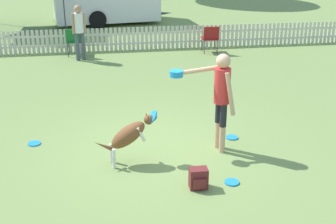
{
  "coord_description": "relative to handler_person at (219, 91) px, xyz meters",
  "views": [
    {
      "loc": [
        -1.05,
        -7.45,
        3.75
      ],
      "look_at": [
        0.04,
        -0.25,
        0.85
      ],
      "focal_mm": 50.0,
      "sensor_mm": 36.0,
      "label": 1
    }
  ],
  "objects": [
    {
      "name": "frisbee_midfield",
      "position": [
        -3.28,
        0.72,
        -1.11
      ],
      "size": [
        0.23,
        0.23,
        0.02
      ],
      "color": "#1E8CD8",
      "rests_on": "ground_plane"
    },
    {
      "name": "folding_chair_center",
      "position": [
        1.49,
        6.76,
        -0.61
      ],
      "size": [
        0.49,
        0.51,
        0.86
      ],
      "rotation": [
        0.0,
        0.0,
        3.13
      ],
      "color": "#333338",
      "rests_on": "ground_plane"
    },
    {
      "name": "ground_plane",
      "position": [
        -0.95,
        0.1,
        -1.13
      ],
      "size": [
        240.0,
        240.0,
        0.0
      ],
      "primitive_type": "plane",
      "color": "olive"
    },
    {
      "name": "frisbee_near_dog",
      "position": [
        0.41,
        0.43,
        -1.11
      ],
      "size": [
        0.23,
        0.23,
        0.02
      ],
      "color": "#1E8CD8",
      "rests_on": "ground_plane"
    },
    {
      "name": "leaping_dog",
      "position": [
        -1.57,
        -0.26,
        -0.6
      ],
      "size": [
        1.1,
        0.42,
        0.9
      ],
      "rotation": [
        0.0,
        0.0,
        -1.41
      ],
      "color": "brown",
      "rests_on": "ground_plane"
    },
    {
      "name": "picket_fence",
      "position": [
        -0.95,
        7.51,
        -0.76
      ],
      "size": [
        19.73,
        0.04,
        0.73
      ],
      "color": "beige",
      "rests_on": "ground_plane"
    },
    {
      "name": "spectator_standing",
      "position": [
        -2.54,
        6.49,
        -0.14
      ],
      "size": [
        0.4,
        0.27,
        1.63
      ],
      "rotation": [
        0.0,
        0.0,
        3.48
      ],
      "color": "#474C5B",
      "rests_on": "ground_plane"
    },
    {
      "name": "handler_person",
      "position": [
        0.0,
        0.0,
        0.0
      ],
      "size": [
        1.09,
        0.52,
        1.77
      ],
      "rotation": [
        0.0,
        0.0,
        -4.55
      ],
      "color": "tan",
      "rests_on": "ground_plane"
    },
    {
      "name": "frisbee_near_handler",
      "position": [
        -0.05,
        -1.18,
        -1.11
      ],
      "size": [
        0.23,
        0.23,
        0.02
      ],
      "color": "#1E8CD8",
      "rests_on": "ground_plane"
    },
    {
      "name": "backpack_on_grass",
      "position": [
        -0.6,
        -1.25,
        -0.96
      ],
      "size": [
        0.28,
        0.23,
        0.33
      ],
      "color": "maroon",
      "rests_on": "ground_plane"
    },
    {
      "name": "folding_chair_blue_left",
      "position": [
        -2.72,
        7.01,
        -0.6
      ],
      "size": [
        0.52,
        0.54,
        0.87
      ],
      "rotation": [
        0.0,
        0.0,
        3.11
      ],
      "color": "#333338",
      "rests_on": "ground_plane"
    }
  ]
}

